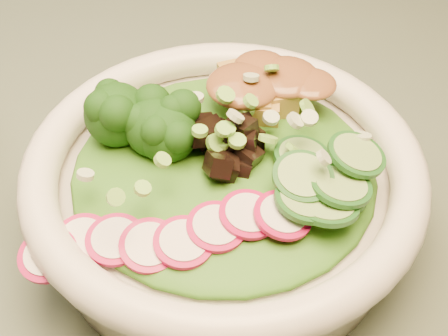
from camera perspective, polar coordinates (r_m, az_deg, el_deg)
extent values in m
cylinder|color=black|center=(1.07, 15.50, -3.29)|extent=(0.06, 0.06, 0.72)
cylinder|color=silver|center=(0.48, 0.00, -2.97)|extent=(0.26, 0.26, 0.06)
torus|color=silver|center=(0.45, 0.00, 0.15)|extent=(0.30, 0.30, 0.03)
ellipsoid|color=#276014|center=(0.45, 0.00, 0.09)|extent=(0.22, 0.22, 0.03)
ellipsoid|color=brown|center=(0.48, 3.54, 7.69)|extent=(0.08, 0.06, 0.02)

